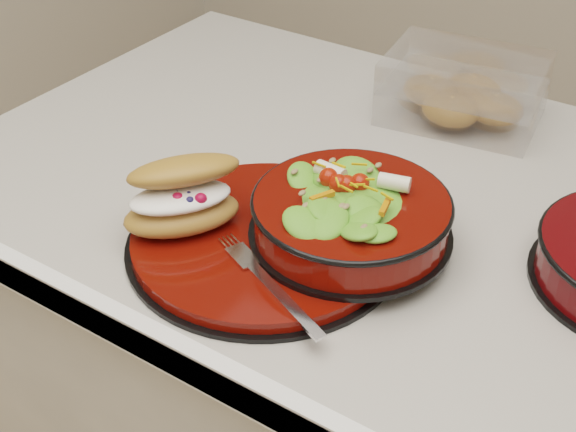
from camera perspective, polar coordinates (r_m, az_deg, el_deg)
The scene contains 5 objects.
dinner_plate at distance 0.93m, azimuth -1.70°, elevation -1.72°, with size 0.32×0.32×0.02m.
salad_bowl at distance 0.90m, azimuth 4.53°, elevation 0.45°, with size 0.23×0.23×0.10m.
croissant at distance 0.92m, azimuth -7.41°, elevation 1.38°, with size 0.14×0.17×0.08m.
fork at distance 0.85m, azimuth -1.21°, elevation -4.99°, with size 0.17×0.09×0.00m.
pastry_box at distance 1.21m, azimuth 12.35°, elevation 8.69°, with size 0.24×0.19×0.09m.
Camera 1 is at (0.33, -0.78, 1.47)m, focal length 50.00 mm.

